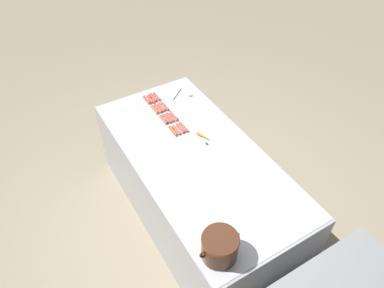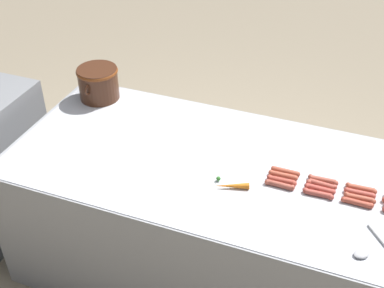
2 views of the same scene
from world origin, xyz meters
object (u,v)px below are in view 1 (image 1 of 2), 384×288
Objects in this scene: hot_dog_12 at (146,100)px; hot_dog_13 at (155,109)px; hot_dog_6 at (170,117)px; serving_spoon at (185,94)px; hot_dog_0 at (157,97)px; bean_pot at (220,246)px; hot_dog_3 at (184,127)px; hot_dog_8 at (150,99)px; hot_dog_10 at (167,118)px; hot_dog_9 at (158,108)px; hot_dog_4 at (153,97)px; hot_dog_14 at (163,120)px; hot_dog_15 at (173,131)px; carrot at (205,137)px; hot_dog_11 at (176,130)px; hot_dog_1 at (165,106)px; hot_dog_5 at (161,107)px; hot_dog_2 at (174,116)px; hot_dog_7 at (180,128)px.

hot_dog_13 is (-0.00, 0.18, 0.00)m from hot_dog_12.
hot_dog_6 is 0.65× the size of serving_spoon.
hot_dog_0 is 1.88m from bean_pot.
hot_dog_3 is at bearing 107.04° from hot_dog_13.
hot_dog_10 is at bearing 89.97° from hot_dog_8.
hot_dog_9 is at bearing 101.51° from hot_dog_12.
hot_dog_3 is at bearing 94.14° from hot_dog_4.
hot_dog_4 is at bearing -112.05° from hot_dog_13.
hot_dog_15 is (-0.00, 0.19, 0.00)m from hot_dog_14.
hot_dog_10 is (0.07, 0.37, 0.00)m from hot_dog_0.
hot_dog_9 is 0.62m from carrot.
hot_dog_12 is (0.12, -0.56, 0.00)m from hot_dog_3.
hot_dog_8 is 1.00× the size of hot_dog_11.
hot_dog_11 is at bearing 95.71° from hot_dog_13.
hot_dog_11 reaches higher than serving_spoon.
carrot is at bearing 127.52° from hot_dog_11.
hot_dog_0 and hot_dog_1 have the same top height.
hot_dog_5 is 0.48× the size of bean_pot.
hot_dog_2 is at bearing 101.53° from hot_dog_8.
hot_dog_9 is 0.19m from hot_dog_14.
hot_dog_6 and hot_dog_12 have the same top height.
hot_dog_3 is at bearing 177.18° from hot_dog_7.
hot_dog_6 is at bearing 95.73° from hot_dog_8.
hot_dog_4 and hot_dog_8 have the same top height.
hot_dog_2 reaches higher than serving_spoon.
hot_dog_7 is (0.04, -0.00, 0.00)m from hot_dog_3.
hot_dog_4 is 0.19m from hot_dog_5.
hot_dog_0 and hot_dog_7 have the same top height.
hot_dog_14 is 0.87× the size of carrot.
hot_dog_2 is 0.19m from hot_dog_3.
hot_dog_1 is 0.65× the size of serving_spoon.
hot_dog_1 and hot_dog_15 have the same top height.
serving_spoon is (-0.36, -0.45, -0.01)m from hot_dog_11.
hot_dog_5 is 0.38m from hot_dog_11.
hot_dog_1 is 1.00× the size of hot_dog_5.
hot_dog_1 is at bearing -105.04° from bean_pot.
hot_dog_7 is 1.00× the size of hot_dog_13.
carrot reaches higher than hot_dog_14.
hot_dog_0 is at bearing -95.78° from hot_dog_6.
hot_dog_11 is 1.00× the size of hot_dog_12.
hot_dog_4 is at bearing -93.78° from hot_dog_11.
hot_dog_13 is at bearing 67.95° from hot_dog_4.
carrot is (-0.09, 0.22, 0.00)m from hot_dog_3.
hot_dog_1 and hot_dog_11 have the same top height.
bean_pot is (0.33, 1.26, 0.10)m from hot_dog_15.
hot_dog_7 is 0.48× the size of bean_pot.
hot_dog_8 is 0.18m from hot_dog_13.
hot_dog_6 is (0.04, -0.00, 0.00)m from hot_dog_2.
hot_dog_1 is 0.38m from hot_dog_15.
hot_dog_6 is 0.19m from hot_dog_7.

